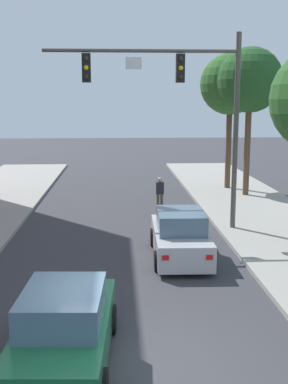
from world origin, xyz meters
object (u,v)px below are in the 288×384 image
Objects in this scene: traffic_signal_mast at (182,94)px; street_tree_third at (250,81)px; car_lead_silver at (180,236)px; car_following_green at (65,330)px; pedestrian_crossing_road at (160,193)px; street_tree_farthest at (230,85)px.

traffic_signal_mast is 8.13m from street_tree_third.
car_lead_silver is 0.99× the size of car_following_green.
traffic_signal_mast is 5.75m from pedestrian_crossing_road.
traffic_signal_mast is at bearing -123.37° from street_tree_third.
car_following_green is 0.56× the size of street_tree_third.
car_lead_silver is at bearing -109.77° from street_tree_farthest.
street_tree_third is at bearing 56.63° from traffic_signal_mast.
street_tree_farthest is (4.36, 12.14, 5.30)m from car_lead_silver.
street_tree_farthest reaches higher than pedestrian_crossing_road.
street_tree_farthest reaches higher than car_following_green.
car_following_green is at bearing -115.63° from car_lead_silver.
car_lead_silver is at bearing -97.35° from traffic_signal_mast.
street_tree_third is (7.97, 16.42, 5.43)m from car_following_green.
car_lead_silver is 2.61× the size of pedestrian_crossing_road.
traffic_signal_mast reaches higher than car_lead_silver.
car_lead_silver is 12.33m from street_tree_third.
car_lead_silver is 6.78m from pedestrian_crossing_road.
pedestrian_crossing_road is at bearing -129.57° from street_tree_farthest.
street_tree_farthest is (7.47, 18.61, 5.30)m from car_following_green.
traffic_signal_mast is at bearing 70.00° from car_following_green.
car_following_green is 20.74m from street_tree_farthest.
car_lead_silver is 13.95m from street_tree_farthest.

